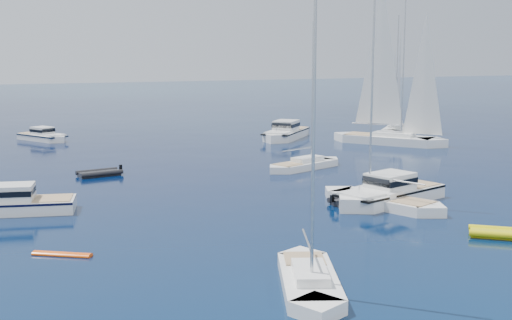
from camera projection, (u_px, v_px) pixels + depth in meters
The scene contains 13 objects.
motor_cruiser_centre at pixel (388, 203), 45.11m from camera, with size 3.01×9.84×2.58m, color white, non-canonical shape.
motor_cruiser_far_l at pixel (10, 213), 42.33m from camera, with size 2.71×8.85×2.32m, color silver, non-canonical shape.
motor_cruiser_distant at pixel (285, 139), 78.17m from camera, with size 3.16×10.32×2.71m, color silver, non-canonical shape.
motor_cruiser_horizon at pixel (44, 141), 76.54m from camera, with size 2.33×7.61×2.00m, color silver, non-canonical shape.
sailboat_fore at pixel (309, 287), 28.98m from camera, with size 2.33×8.96×13.17m, color white, non-canonical shape.
sailboat_mid_r at pixel (381, 206), 44.21m from camera, with size 2.59×9.95×14.62m, color white, non-canonical shape.
sailboat_centre at pixel (305, 168), 58.41m from camera, with size 2.31×8.87×13.04m, color silver, non-canonical shape.
sailboat_sails_r at pixel (389, 144), 73.93m from camera, with size 3.52×13.52×19.88m, color silver, non-canonical shape.
sailboat_sails_far at pixel (396, 133), 84.09m from camera, with size 2.63×10.11×14.87m, color white, non-canonical shape.
tender_yellow at pixel (498, 237), 36.80m from camera, with size 1.83×3.27×0.95m, color #D1C60C, non-canonical shape.
tender_grey_near at pixel (352, 204), 44.86m from camera, with size 1.77×3.13×0.95m, color black, non-canonical shape.
tender_grey_far at pixel (99, 176), 54.98m from camera, with size 2.02×3.68×0.95m, color black, non-canonical shape.
kayak_orange at pixel (62, 255), 33.52m from camera, with size 0.56×3.03×0.30m, color #EF4D0B, non-canonical shape.
Camera 1 is at (-21.50, -20.57, 10.05)m, focal length 47.29 mm.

